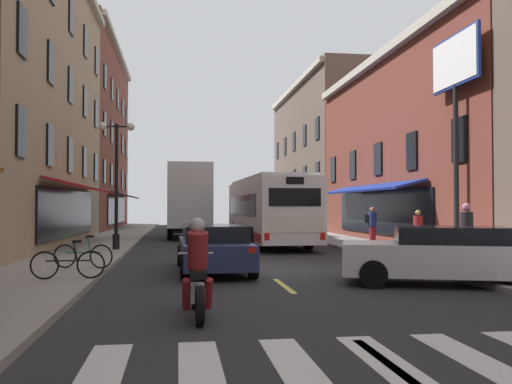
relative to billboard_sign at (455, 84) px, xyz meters
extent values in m
cube|color=#28282B|center=(-7.05, -1.67, -6.14)|extent=(34.80, 80.00, 0.10)
cube|color=#DBCC4C|center=(-7.05, -11.67, -6.09)|extent=(0.14, 2.40, 0.01)
cube|color=#DBCC4C|center=(-7.05, -5.17, -6.09)|extent=(0.14, 2.40, 0.01)
cube|color=#DBCC4C|center=(-7.05, 1.33, -6.09)|extent=(0.14, 2.40, 0.01)
cube|color=#DBCC4C|center=(-7.05, 7.83, -6.09)|extent=(0.14, 2.40, 0.01)
cube|color=#DBCC4C|center=(-7.05, 14.33, -6.09)|extent=(0.14, 2.40, 0.01)
cube|color=#DBCC4C|center=(-7.05, 20.83, -6.09)|extent=(0.14, 2.40, 0.01)
cube|color=#DBCC4C|center=(-7.05, 27.33, -6.09)|extent=(0.14, 2.40, 0.01)
cube|color=#DBCC4C|center=(-7.05, 33.83, -6.09)|extent=(0.14, 2.40, 0.01)
cube|color=silver|center=(-10.35, -11.67, -6.09)|extent=(0.50, 2.80, 0.01)
cube|color=silver|center=(-9.25, -11.67, -6.09)|extent=(0.50, 2.80, 0.01)
cube|color=silver|center=(-8.15, -11.67, -6.09)|extent=(0.50, 2.80, 0.01)
cube|color=silver|center=(-7.05, -11.67, -6.09)|extent=(0.50, 2.80, 0.01)
cube|color=silver|center=(-5.95, -11.67, -6.09)|extent=(0.50, 2.80, 0.01)
cube|color=gray|center=(-12.95, -1.67, -6.02)|extent=(3.00, 80.00, 0.14)
cube|color=gray|center=(-1.15, -1.67, -6.02)|extent=(3.00, 80.00, 0.14)
cube|color=black|center=(-14.41, 8.33, -4.54)|extent=(0.10, 12.00, 2.10)
cube|color=maroon|center=(-13.70, 8.33, -3.34)|extent=(1.38, 11.20, 0.44)
cube|color=black|center=(-14.41, 0.33, -1.89)|extent=(0.10, 1.00, 1.60)
cube|color=black|center=(-14.41, 4.33, -1.89)|extent=(0.10, 1.00, 1.60)
cube|color=black|center=(-14.41, 8.33, -1.89)|extent=(0.10, 1.00, 1.60)
cube|color=black|center=(-14.41, 12.33, -1.89)|extent=(0.10, 1.00, 1.60)
cube|color=black|center=(-14.41, 16.33, -1.89)|extent=(0.10, 1.00, 1.60)
cube|color=black|center=(-14.41, 0.33, 1.31)|extent=(0.10, 1.00, 1.60)
cube|color=black|center=(-14.41, 4.33, 1.31)|extent=(0.10, 1.00, 1.60)
cube|color=black|center=(-14.41, 8.33, 1.31)|extent=(0.10, 1.00, 1.60)
cube|color=black|center=(-14.41, 12.33, 1.31)|extent=(0.10, 1.00, 1.60)
cube|color=black|center=(-14.41, 16.33, 1.31)|extent=(0.10, 1.00, 1.60)
cube|color=black|center=(-14.41, 8.33, 4.51)|extent=(0.10, 1.00, 1.60)
cube|color=black|center=(-14.41, 12.33, 4.51)|extent=(0.10, 1.00, 1.60)
cube|color=black|center=(-14.41, 16.33, 4.51)|extent=(0.10, 1.00, 1.60)
cube|color=brown|center=(-18.45, 28.33, 1.31)|extent=(8.00, 19.90, 14.79)
cube|color=#B2AD9E|center=(-14.35, 28.33, 8.35)|extent=(0.44, 19.40, 0.40)
cube|color=black|center=(-14.41, 28.33, -4.54)|extent=(0.10, 12.00, 2.10)
cube|color=black|center=(-13.70, 28.33, -3.34)|extent=(1.38, 11.20, 0.44)
cube|color=black|center=(-14.41, 20.33, -1.89)|extent=(0.10, 1.00, 1.60)
cube|color=black|center=(-14.41, 24.33, -1.89)|extent=(0.10, 1.00, 1.60)
cube|color=black|center=(-14.41, 28.33, -1.89)|extent=(0.10, 1.00, 1.60)
cube|color=black|center=(-14.41, 32.33, -1.89)|extent=(0.10, 1.00, 1.60)
cube|color=black|center=(-14.41, 36.33, -1.89)|extent=(0.10, 1.00, 1.60)
cube|color=black|center=(-14.41, 20.33, 1.31)|extent=(0.10, 1.00, 1.60)
cube|color=black|center=(-14.41, 24.33, 1.31)|extent=(0.10, 1.00, 1.60)
cube|color=black|center=(-14.41, 28.33, 1.31)|extent=(0.10, 1.00, 1.60)
cube|color=black|center=(-14.41, 32.33, 1.31)|extent=(0.10, 1.00, 1.60)
cube|color=black|center=(-14.41, 36.33, 1.31)|extent=(0.10, 1.00, 1.60)
cube|color=black|center=(-14.41, 20.33, 4.51)|extent=(0.10, 1.00, 1.60)
cube|color=black|center=(-14.41, 24.33, 4.51)|extent=(0.10, 1.00, 1.60)
cube|color=black|center=(-14.41, 28.33, 4.51)|extent=(0.10, 1.00, 1.60)
cube|color=black|center=(-14.41, 32.33, 4.51)|extent=(0.10, 1.00, 1.60)
cube|color=black|center=(-14.41, 36.33, 4.51)|extent=(0.10, 1.00, 1.60)
cube|color=brown|center=(4.35, 8.33, -1.32)|extent=(8.00, 19.90, 9.53)
cube|color=#B2AD9E|center=(0.25, 8.33, 3.09)|extent=(0.44, 19.40, 0.40)
cube|color=black|center=(0.31, 8.33, -4.54)|extent=(0.10, 12.00, 2.10)
cube|color=navy|center=(-0.40, 8.33, -3.34)|extent=(1.38, 11.20, 0.44)
cube|color=black|center=(0.31, 0.33, -1.89)|extent=(0.10, 1.00, 1.60)
cube|color=black|center=(0.31, 4.33, -1.89)|extent=(0.10, 1.00, 1.60)
cube|color=black|center=(0.31, 8.33, -1.89)|extent=(0.10, 1.00, 1.60)
cube|color=black|center=(0.31, 12.33, -1.89)|extent=(0.10, 1.00, 1.60)
cube|color=black|center=(0.31, 16.33, -1.89)|extent=(0.10, 1.00, 1.60)
cube|color=brown|center=(4.35, 28.33, 0.05)|extent=(8.00, 19.90, 12.29)
cube|color=#B2AD9E|center=(0.25, 28.33, 5.85)|extent=(0.44, 19.40, 0.40)
cube|color=black|center=(0.31, 28.33, -4.54)|extent=(0.10, 12.00, 2.10)
cube|color=#1E6638|center=(-0.40, 28.33, -3.34)|extent=(1.38, 11.20, 0.44)
cube|color=black|center=(0.31, 20.33, -1.89)|extent=(0.10, 1.00, 1.60)
cube|color=black|center=(0.31, 24.33, -1.89)|extent=(0.10, 1.00, 1.60)
cube|color=black|center=(0.31, 28.33, -1.89)|extent=(0.10, 1.00, 1.60)
cube|color=black|center=(0.31, 32.33, -1.89)|extent=(0.10, 1.00, 1.60)
cube|color=black|center=(0.31, 36.33, -1.89)|extent=(0.10, 1.00, 1.60)
cube|color=black|center=(0.31, 20.33, 1.31)|extent=(0.10, 1.00, 1.60)
cube|color=black|center=(0.31, 24.33, 1.31)|extent=(0.10, 1.00, 1.60)
cube|color=black|center=(0.31, 28.33, 1.31)|extent=(0.10, 1.00, 1.60)
cube|color=black|center=(0.31, 32.33, 1.31)|extent=(0.10, 1.00, 1.60)
cube|color=black|center=(0.31, 36.33, 1.31)|extent=(0.10, 1.00, 1.60)
cylinder|color=black|center=(0.00, 0.00, -2.98)|extent=(0.18, 0.18, 5.93)
cylinder|color=black|center=(0.00, 0.00, -5.83)|extent=(0.40, 0.40, 0.24)
cube|color=navy|center=(0.00, 0.00, 0.81)|extent=(0.10, 3.17, 1.83)
cube|color=white|center=(-0.06, 0.00, 0.81)|extent=(0.04, 3.01, 1.67)
cube|color=white|center=(0.06, 0.00, 0.81)|extent=(0.04, 3.01, 1.67)
cube|color=white|center=(-5.18, 8.45, -4.38)|extent=(2.78, 11.20, 2.71)
cube|color=silver|center=(-5.18, 8.45, -2.97)|extent=(2.56, 10.00, 0.16)
cube|color=black|center=(-5.18, 8.75, -4.19)|extent=(2.77, 8.80, 0.96)
cube|color=maroon|center=(-5.18, 8.45, -5.49)|extent=(2.80, 10.80, 0.36)
cube|color=black|center=(-5.29, 13.98, -4.19)|extent=(2.25, 0.17, 1.10)
cube|color=black|center=(-5.06, 2.92, -3.89)|extent=(2.05, 0.16, 0.70)
cube|color=silver|center=(-5.06, 2.91, -4.93)|extent=(2.15, 0.14, 0.64)
cube|color=black|center=(-5.06, 2.91, -3.25)|extent=(0.70, 0.11, 0.28)
cube|color=red|center=(-6.16, 2.87, -5.39)|extent=(0.20, 0.08, 0.28)
cube|color=red|center=(-3.97, 2.92, -5.39)|extent=(0.20, 0.08, 0.28)
cylinder|color=black|center=(-6.43, 12.00, -5.59)|extent=(0.32, 1.01, 1.00)
cylinder|color=black|center=(-4.08, 12.05, -5.59)|extent=(0.32, 1.01, 1.00)
cylinder|color=black|center=(-6.29, 5.35, -5.59)|extent=(0.32, 1.01, 1.00)
cylinder|color=black|center=(-3.94, 5.40, -5.59)|extent=(0.32, 1.01, 1.00)
cube|color=white|center=(-8.80, 17.81, -4.54)|extent=(2.32, 2.06, 2.40)
cube|color=black|center=(-8.80, 18.79, -3.69)|extent=(2.00, 0.11, 0.80)
cube|color=white|center=(-8.83, 13.97, -3.64)|extent=(2.44, 5.65, 3.50)
cube|color=maroon|center=(-7.61, 13.96, -3.47)|extent=(0.08, 3.38, 0.90)
cube|color=black|center=(-8.82, 15.00, -5.54)|extent=(1.95, 7.29, 0.24)
cylinder|color=black|center=(-9.90, 17.62, -5.64)|extent=(0.29, 0.90, 0.90)
cylinder|color=black|center=(-7.70, 17.60, -5.64)|extent=(0.29, 0.90, 0.90)
cylinder|color=black|center=(-9.94, 13.14, -5.64)|extent=(0.29, 0.90, 0.90)
cylinder|color=black|center=(-7.74, 13.12, -5.64)|extent=(0.29, 0.90, 0.90)
cube|color=navy|center=(-8.56, 24.59, -5.54)|extent=(1.86, 4.74, 0.61)
cube|color=black|center=(-8.55, 24.40, -5.04)|extent=(1.65, 2.57, 0.47)
cube|color=red|center=(-9.21, 22.24, -5.34)|extent=(0.20, 0.06, 0.14)
cube|color=red|center=(-7.81, 22.27, -5.34)|extent=(0.20, 0.06, 0.14)
cylinder|color=black|center=(-9.42, 26.22, -5.77)|extent=(0.23, 0.64, 0.64)
cylinder|color=black|center=(-7.76, 26.26, -5.77)|extent=(0.23, 0.64, 0.64)
cylinder|color=black|center=(-9.35, 22.92, -5.77)|extent=(0.23, 0.64, 0.64)
cylinder|color=black|center=(-7.69, 22.96, -5.77)|extent=(0.23, 0.64, 0.64)
cube|color=navy|center=(-8.50, -2.17, -5.53)|extent=(1.93, 4.84, 0.65)
cube|color=black|center=(-8.50, -2.36, -5.00)|extent=(1.73, 2.63, 0.47)
cube|color=red|center=(-9.19, -4.56, -5.30)|extent=(0.20, 0.06, 0.14)
cube|color=red|center=(-7.72, -4.53, -5.30)|extent=(0.20, 0.06, 0.14)
cylinder|color=black|center=(-9.40, -0.49, -5.77)|extent=(0.23, 0.64, 0.64)
cylinder|color=black|center=(-7.67, -0.45, -5.77)|extent=(0.23, 0.64, 0.64)
cylinder|color=black|center=(-9.33, -3.89, -5.77)|extent=(0.23, 0.64, 0.64)
cylinder|color=black|center=(-7.60, -3.85, -5.77)|extent=(0.23, 0.64, 0.64)
cube|color=silver|center=(-3.31, -5.57, -5.48)|extent=(4.99, 3.22, 0.74)
cube|color=black|center=(-3.13, -5.63, -4.93)|extent=(2.91, 2.38, 0.43)
cylinder|color=black|center=(-5.13, -5.87, -5.77)|extent=(0.68, 0.41, 0.64)
cylinder|color=black|center=(-4.57, -4.24, -5.77)|extent=(0.68, 0.41, 0.64)
cylinder|color=black|center=(-1.49, -5.28, -5.77)|extent=(0.68, 0.41, 0.64)
cylinder|color=black|center=(-9.20, -7.79, -5.78)|extent=(0.11, 0.62, 0.62)
cylinder|color=black|center=(-9.17, -9.24, -5.78)|extent=(0.13, 0.62, 0.62)
cylinder|color=#B2B2B7|center=(-9.20, -7.91, -5.48)|extent=(0.08, 0.33, 0.68)
ellipsoid|color=black|center=(-9.19, -8.33, -5.28)|extent=(0.33, 0.57, 0.28)
cube|color=black|center=(-9.18, -8.73, -5.35)|extent=(0.27, 0.57, 0.12)
cube|color=#B2B2B7|center=(-9.18, -8.51, -5.69)|extent=(0.25, 0.41, 0.30)
cylinder|color=#B2B2B7|center=(-9.20, -8.01, -5.07)|extent=(0.62, 0.05, 0.04)
cylinder|color=maroon|center=(-9.18, -8.66, -4.96)|extent=(0.35, 0.46, 0.66)
sphere|color=#B2B2B7|center=(-9.18, -8.55, -4.56)|extent=(0.26, 0.26, 0.26)
cylinder|color=maroon|center=(-9.36, -8.64, -5.69)|extent=(0.15, 0.36, 0.56)
cylinder|color=maroon|center=(-9.00, -8.63, -5.69)|extent=(0.15, 0.36, 0.56)
torus|color=black|center=(-12.62, -1.89, -5.62)|extent=(0.65, 0.21, 0.66)
torus|color=black|center=(-11.60, -2.15, -5.62)|extent=(0.65, 0.21, 0.66)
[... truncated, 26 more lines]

